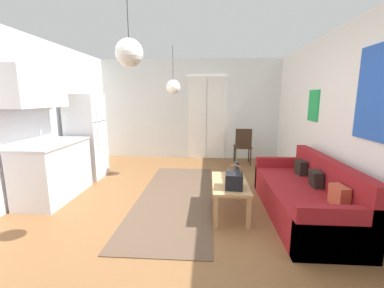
# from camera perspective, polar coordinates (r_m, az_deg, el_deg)

# --- Properties ---
(ground_plane) EXTENTS (5.27, 7.69, 0.10)m
(ground_plane) POSITION_cam_1_polar(r_m,az_deg,el_deg) (3.55, -5.09, -17.43)
(ground_plane) COLOR brown
(wall_back) EXTENTS (4.87, 0.13, 2.60)m
(wall_back) POSITION_cam_1_polar(r_m,az_deg,el_deg) (6.71, -0.38, 7.80)
(wall_back) COLOR silver
(wall_back) RESTS_ON ground_plane
(wall_right) EXTENTS (0.12, 7.29, 2.60)m
(wall_right) POSITION_cam_1_polar(r_m,az_deg,el_deg) (3.63, 35.01, 3.81)
(wall_right) COLOR white
(wall_right) RESTS_ON ground_plane
(area_rug) EXTENTS (1.18, 3.27, 0.01)m
(area_rug) POSITION_cam_1_polar(r_m,az_deg,el_deg) (4.22, -3.77, -11.87)
(area_rug) COLOR brown
(area_rug) RESTS_ON ground_plane
(couch) EXTENTS (0.85, 2.12, 0.80)m
(couch) POSITION_cam_1_polar(r_m,az_deg,el_deg) (3.84, 24.70, -11.01)
(couch) COLOR maroon
(couch) RESTS_ON ground_plane
(coffee_table) EXTENTS (0.49, 0.97, 0.45)m
(coffee_table) POSITION_cam_1_polar(r_m,az_deg,el_deg) (3.58, 8.61, -9.54)
(coffee_table) COLOR tan
(coffee_table) RESTS_ON ground_plane
(bamboo_vase) EXTENTS (0.08, 0.08, 0.46)m
(bamboo_vase) POSITION_cam_1_polar(r_m,az_deg,el_deg) (3.71, 10.15, -5.87)
(bamboo_vase) COLOR #2D2D33
(bamboo_vase) RESTS_ON coffee_table
(handbag) EXTENTS (0.25, 0.30, 0.31)m
(handbag) POSITION_cam_1_polar(r_m,az_deg,el_deg) (3.32, 9.58, -8.14)
(handbag) COLOR black
(handbag) RESTS_ON coffee_table
(refrigerator) EXTENTS (0.63, 0.63, 1.68)m
(refrigerator) POSITION_cam_1_polar(r_m,az_deg,el_deg) (5.45, -23.00, 1.56)
(refrigerator) COLOR white
(refrigerator) RESTS_ON ground_plane
(kitchen_counter) EXTENTS (0.64, 1.29, 2.07)m
(kitchen_counter) POSITION_cam_1_polar(r_m,az_deg,el_deg) (4.58, -29.68, -1.50)
(kitchen_counter) COLOR silver
(kitchen_counter) RESTS_ON ground_plane
(accent_chair) EXTENTS (0.43, 0.41, 0.90)m
(accent_chair) POSITION_cam_1_polar(r_m,az_deg,el_deg) (6.12, 11.56, -0.16)
(accent_chair) COLOR #382619
(accent_chair) RESTS_ON ground_plane
(pendant_lamp_near) EXTENTS (0.27, 0.27, 0.69)m
(pendant_lamp_near) POSITION_cam_1_polar(r_m,az_deg,el_deg) (2.67, -14.17, 19.61)
(pendant_lamp_near) COLOR black
(pendant_lamp_far) EXTENTS (0.28, 0.28, 0.92)m
(pendant_lamp_far) POSITION_cam_1_polar(r_m,az_deg,el_deg) (5.04, -4.33, 12.88)
(pendant_lamp_far) COLOR black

